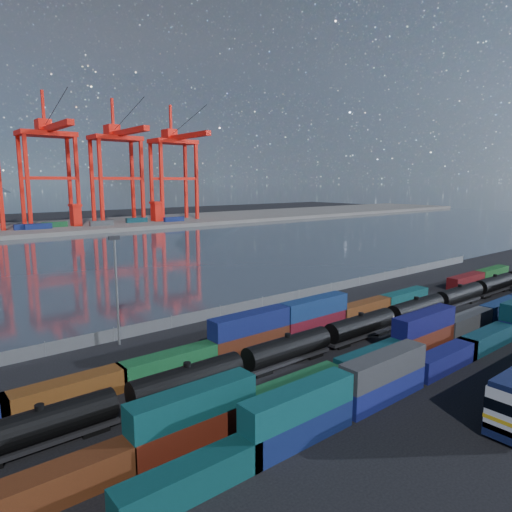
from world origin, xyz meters
TOP-DOWN VIEW (x-y plane):
  - ground at (0.00, 0.00)m, footprint 700.00×700.00m
  - harbor_water at (0.00, 105.00)m, footprint 700.00×700.00m
  - far_quay at (0.00, 210.00)m, footprint 700.00×70.00m
  - container_row_south at (-2.83, -9.91)m, footprint 140.70×2.58m
  - container_row_mid at (-5.08, -3.94)m, footprint 142.46×2.61m
  - container_row_north at (-7.28, 11.53)m, footprint 142.45×2.68m
  - tanker_string at (7.75, 4.26)m, footprint 122.71×3.05m
  - waterfront_fence at (-0.00, 28.00)m, footprint 160.12×0.12m
  - yard_light_mast at (-30.00, 26.00)m, footprint 1.60×0.40m
  - gantry_cranes at (-7.50, 203.19)m, footprint 201.31×50.51m
  - quay_containers at (-11.00, 195.46)m, footprint 172.58×10.99m
  - straddle_carriers at (-2.50, 200.00)m, footprint 140.00×7.00m

SIDE VIEW (x-z plane):
  - ground at x=0.00m, z-range 0.00..0.00m
  - harbor_water at x=0.00m, z-range 0.01..0.01m
  - far_quay at x=0.00m, z-range 0.00..2.00m
  - waterfront_fence at x=0.00m, z-range -0.10..2.10m
  - container_row_north at x=-7.28m, z-range -0.95..4.76m
  - container_row_mid at x=-5.08m, z-range -0.79..4.77m
  - container_row_south at x=-2.83m, z-range -0.59..4.90m
  - tanker_string at x=7.75m, z-range 0.01..4.38m
  - quay_containers at x=-11.00m, z-range 2.00..4.60m
  - straddle_carriers at x=-2.50m, z-range 2.27..13.37m
  - yard_light_mast at x=-30.00m, z-range 1.00..17.60m
  - gantry_cranes at x=-7.50m, z-range 7.73..76.13m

